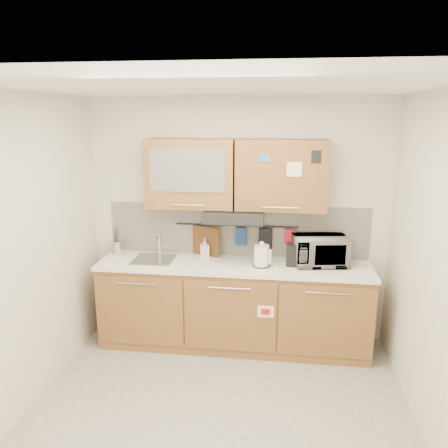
# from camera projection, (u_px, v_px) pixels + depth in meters

# --- Properties ---
(floor) EXTENTS (3.20, 3.20, 0.00)m
(floor) POSITION_uv_depth(u_px,v_px,m) (217.00, 417.00, 3.59)
(floor) COLOR #9E9993
(floor) RESTS_ON ground
(ceiling) EXTENTS (3.20, 3.20, 0.00)m
(ceiling) POSITION_uv_depth(u_px,v_px,m) (216.00, 87.00, 2.95)
(ceiling) COLOR white
(ceiling) RESTS_ON wall_back
(wall_back) EXTENTS (3.20, 0.00, 3.20)m
(wall_back) POSITION_uv_depth(u_px,v_px,m) (237.00, 221.00, 4.71)
(wall_back) COLOR silver
(wall_back) RESTS_ON ground
(wall_left) EXTENTS (0.00, 3.00, 3.00)m
(wall_left) POSITION_uv_depth(u_px,v_px,m) (18.00, 259.00, 3.47)
(wall_left) COLOR silver
(wall_left) RESTS_ON ground
(wall_right) EXTENTS (0.00, 3.00, 3.00)m
(wall_right) POSITION_uv_depth(u_px,v_px,m) (441.00, 278.00, 3.07)
(wall_right) COLOR silver
(wall_right) RESTS_ON ground
(base_cabinet) EXTENTS (2.80, 0.64, 0.88)m
(base_cabinet) POSITION_uv_depth(u_px,v_px,m) (233.00, 309.00, 4.63)
(base_cabinet) COLOR olive
(base_cabinet) RESTS_ON floor
(countertop) EXTENTS (2.82, 0.62, 0.04)m
(countertop) POSITION_uv_depth(u_px,v_px,m) (234.00, 265.00, 4.51)
(countertop) COLOR white
(countertop) RESTS_ON base_cabinet
(backsplash) EXTENTS (2.80, 0.02, 0.56)m
(backsplash) POSITION_uv_depth(u_px,v_px,m) (237.00, 230.00, 4.72)
(backsplash) COLOR silver
(backsplash) RESTS_ON countertop
(upper_cabinets) EXTENTS (1.82, 0.37, 0.70)m
(upper_cabinets) POSITION_uv_depth(u_px,v_px,m) (235.00, 174.00, 4.41)
(upper_cabinets) COLOR olive
(upper_cabinets) RESTS_ON wall_back
(range_hood) EXTENTS (0.60, 0.46, 0.10)m
(range_hood) POSITION_uv_depth(u_px,v_px,m) (234.00, 215.00, 4.44)
(range_hood) COLOR black
(range_hood) RESTS_ON upper_cabinets
(sink) EXTENTS (0.42, 0.40, 0.26)m
(sink) POSITION_uv_depth(u_px,v_px,m) (154.00, 259.00, 4.63)
(sink) COLOR silver
(sink) RESTS_ON countertop
(utensil_rail) EXTENTS (1.30, 0.02, 0.02)m
(utensil_rail) POSITION_uv_depth(u_px,v_px,m) (236.00, 226.00, 4.67)
(utensil_rail) COLOR black
(utensil_rail) RESTS_ON backsplash
(utensil_crock) EXTENTS (0.15, 0.15, 0.30)m
(utensil_crock) POSITION_uv_depth(u_px,v_px,m) (118.00, 247.00, 4.79)
(utensil_crock) COLOR #B1B1B6
(utensil_crock) RESTS_ON countertop
(kettle) EXTENTS (0.20, 0.19, 0.27)m
(kettle) POSITION_uv_depth(u_px,v_px,m) (262.00, 256.00, 4.40)
(kettle) COLOR white
(kettle) RESTS_ON countertop
(toaster) EXTENTS (0.29, 0.19, 0.22)m
(toaster) POSITION_uv_depth(u_px,v_px,m) (301.00, 255.00, 4.43)
(toaster) COLOR black
(toaster) RESTS_ON countertop
(microwave) EXTENTS (0.59, 0.45, 0.30)m
(microwave) POSITION_uv_depth(u_px,v_px,m) (320.00, 251.00, 4.45)
(microwave) COLOR #999999
(microwave) RESTS_ON countertop
(soap_bottle) EXTENTS (0.11, 0.11, 0.21)m
(soap_bottle) POSITION_uv_depth(u_px,v_px,m) (205.00, 248.00, 4.68)
(soap_bottle) COLOR #999999
(soap_bottle) RESTS_ON countertop
(cutting_board) EXTENTS (0.35, 0.17, 0.46)m
(cutting_board) POSITION_uv_depth(u_px,v_px,m) (204.00, 247.00, 4.76)
(cutting_board) COLOR brown
(cutting_board) RESTS_ON utensil_rail
(oven_mitt) EXTENTS (0.11, 0.04, 0.19)m
(oven_mitt) POSITION_uv_depth(u_px,v_px,m) (241.00, 236.00, 4.68)
(oven_mitt) COLOR navy
(oven_mitt) RESTS_ON utensil_rail
(dark_pouch) EXTENTS (0.14, 0.06, 0.22)m
(dark_pouch) POSITION_uv_depth(u_px,v_px,m) (265.00, 239.00, 4.65)
(dark_pouch) COLOR black
(dark_pouch) RESTS_ON utensil_rail
(pot_holder) EXTENTS (0.12, 0.06, 0.15)m
(pot_holder) POSITION_uv_depth(u_px,v_px,m) (290.00, 237.00, 4.61)
(pot_holder) COLOR #AD1728
(pot_holder) RESTS_ON utensil_rail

